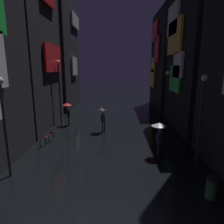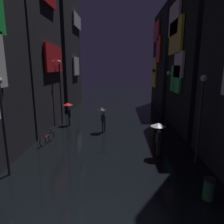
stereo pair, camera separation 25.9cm
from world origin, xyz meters
The scene contains 12 objects.
building_left_far centered at (-7.49, 22.39, 10.50)m, with size 4.25×8.79×20.97m.
building_right_mid centered at (7.46, 12.52, 6.28)m, with size 4.25×7.02×12.53m.
building_right_far centered at (7.47, 22.01, 6.14)m, with size 4.25×8.00×12.25m.
pedestrian_midstreet_centre_black centered at (-0.87, 11.32, 1.67)m, with size 0.90×0.90×2.12m.
pedestrian_foreground_right_red centered at (-4.22, 13.23, 1.67)m, with size 0.90×0.90×2.12m.
pedestrian_near_crossing_clear centered at (2.94, 6.71, 1.67)m, with size 0.90×0.90×2.12m.
bicycle_parked_at_storefront centered at (-4.60, 8.49, 0.39)m, with size 0.45×1.79×0.96m.
streetlamp_left_far centered at (-5.00, 13.70, 3.72)m, with size 0.36×0.36×6.01m.
streetlamp_right_near centered at (5.00, 5.89, 3.16)m, with size 0.36×0.36×4.99m.
streetlamp_right_far centered at (5.00, 13.68, 3.19)m, with size 0.36×0.36×5.05m.
streetlamp_left_near centered at (-5.00, 4.15, 3.14)m, with size 0.36×0.36×4.94m.
trash_bin centered at (4.30, 2.60, 0.47)m, with size 0.46×0.46×0.93m.
Camera 2 is at (0.59, -4.88, 5.35)m, focal length 32.00 mm.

